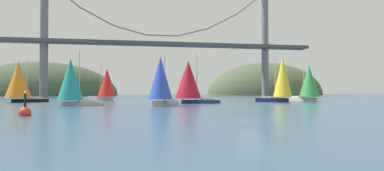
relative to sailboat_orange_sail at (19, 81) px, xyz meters
name	(u,v)px	position (x,y,z in m)	size (l,w,h in m)	color
ground_plane	(253,121)	(33.31, -45.02, -4.49)	(360.00, 360.00, 0.00)	#385670
headland_right	(265,95)	(93.31, 89.98, -4.49)	(64.39, 44.00, 35.36)	#4C5B3D
headland_left	(41,96)	(-21.69, 89.98, -4.49)	(71.99, 44.00, 32.65)	#425138
suspension_bridge	(162,42)	(33.31, 49.98, 16.60)	(121.30, 6.00, 43.25)	slate
sailboat_orange_sail	(19,81)	(0.00, 0.00, 0.00)	(8.79, 6.17, 8.86)	black
sailboat_teal_sail	(72,81)	(13.58, -16.27, -0.47)	(7.27, 4.20, 8.97)	#B7B2A8
sailboat_blue_spinnaker	(161,80)	(27.76, -20.36, -0.39)	(5.98, 7.37, 8.14)	#B7B2A8
sailboat_green_sail	(308,82)	(62.35, -4.87, -0.19)	(5.62, 8.40, 8.92)	#B7B2A8
sailboat_red_spinnaker	(106,84)	(17.03, 4.48, -0.48)	(7.73, 4.70, 8.31)	white
sailboat_crimson_sail	(189,81)	(33.88, -10.60, -0.15)	(9.00, 5.65, 9.60)	navy
sailboat_yellow_sail	(282,79)	(53.82, -8.95, 0.40)	(7.79, 6.37, 10.22)	#191E4C
channel_buoy	(25,112)	(13.48, -36.77, -4.12)	(1.10, 1.10, 2.64)	red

